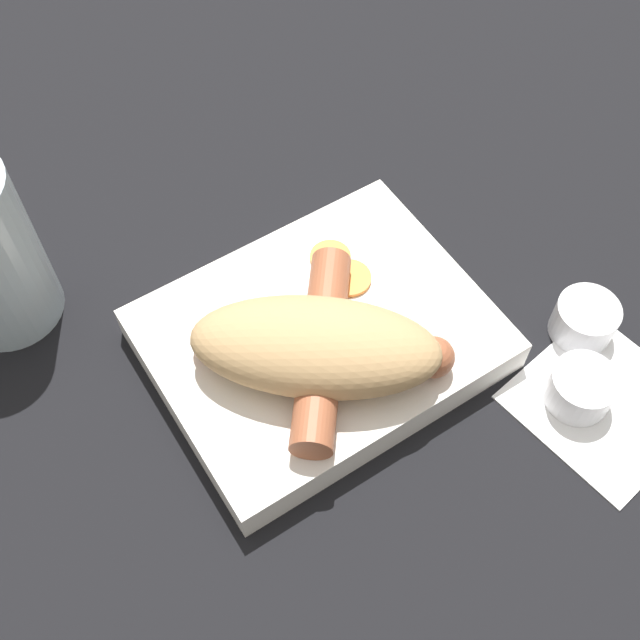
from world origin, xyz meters
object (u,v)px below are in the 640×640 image
(food_tray, at_px, (320,339))
(bread_roll, at_px, (315,347))
(condiment_cup_far, at_px, (584,321))
(condiment_cup_near, at_px, (580,390))
(sausage, at_px, (322,348))

(food_tray, relative_size, bread_roll, 1.32)
(bread_roll, distance_m, condiment_cup_far, 0.20)
(food_tray, bearing_deg, condiment_cup_near, 134.46)
(food_tray, xyz_separation_m, condiment_cup_far, (-0.17, 0.09, -0.00))
(condiment_cup_near, bearing_deg, bread_roll, -35.77)
(bread_roll, height_order, condiment_cup_near, bread_roll)
(sausage, relative_size, condiment_cup_far, 3.17)
(food_tray, distance_m, condiment_cup_far, 0.19)
(food_tray, height_order, sausage, sausage)
(condiment_cup_far, bearing_deg, condiment_cup_near, 44.46)
(food_tray, relative_size, sausage, 1.59)
(food_tray, relative_size, condiment_cup_far, 5.04)
(food_tray, xyz_separation_m, condiment_cup_near, (-0.13, 0.13, -0.00))
(bread_roll, relative_size, condiment_cup_far, 3.81)
(food_tray, height_order, bread_roll, bread_roll)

